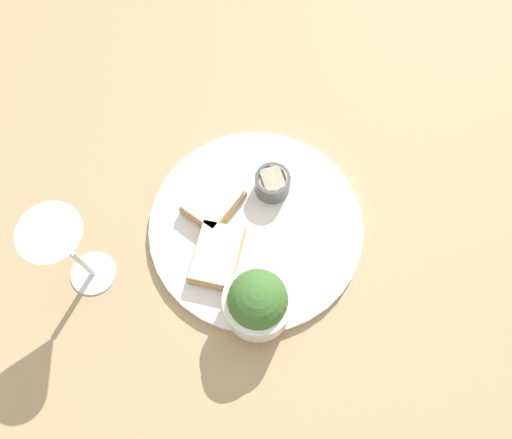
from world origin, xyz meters
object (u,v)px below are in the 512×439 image
sauce_ramekin (272,183)px  cheese_toast_far (213,201)px  cheese_toast_near (217,255)px  wine_glass (63,245)px  salad_bowl (258,302)px

sauce_ramekin → cheese_toast_far: 0.09m
cheese_toast_near → wine_glass: (-0.04, 0.18, 0.10)m
salad_bowl → cheese_toast_far: size_ratio=0.93×
salad_bowl → sauce_ramekin: salad_bowl is taller
cheese_toast_far → wine_glass: bearing=127.2°
cheese_toast_far → wine_glass: 0.22m
cheese_toast_near → cheese_toast_far: 0.08m
sauce_ramekin → cheese_toast_far: bearing=113.4°
salad_bowl → wine_glass: (0.03, 0.24, 0.07)m
sauce_ramekin → wine_glass: bearing=122.8°
salad_bowl → sauce_ramekin: bearing=-0.6°
salad_bowl → sauce_ramekin: size_ratio=1.81×
cheese_toast_near → cheese_toast_far: (0.08, 0.02, 0.00)m
sauce_ramekin → cheese_toast_near: 0.14m
cheese_toast_far → salad_bowl: bearing=-151.0°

